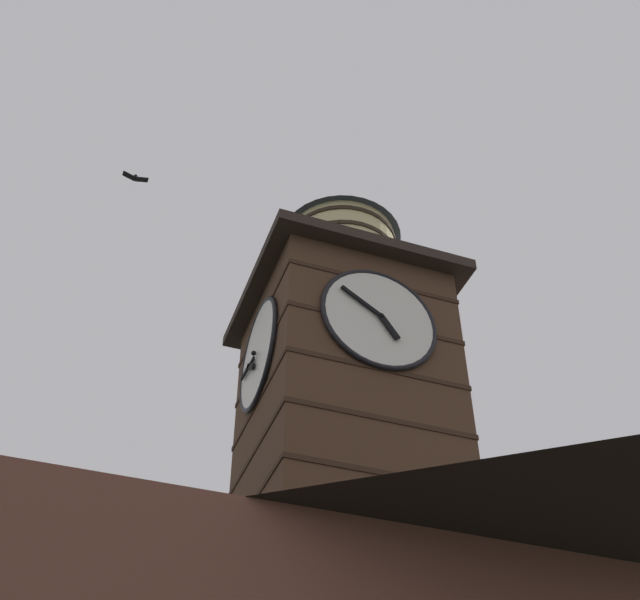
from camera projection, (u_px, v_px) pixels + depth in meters
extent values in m
cube|color=#4C3323|center=(345.00, 419.00, 16.30)|extent=(3.56, 3.56, 5.64)
cube|color=#352318|center=(348.00, 521.00, 14.89)|extent=(3.60, 3.60, 0.10)
cube|color=#352318|center=(347.00, 469.00, 15.58)|extent=(3.60, 3.60, 0.10)
cube|color=#352318|center=(346.00, 420.00, 16.28)|extent=(3.60, 3.60, 0.10)
cube|color=#352318|center=(344.00, 376.00, 16.97)|extent=(3.60, 3.60, 0.10)
cube|color=#352318|center=(343.00, 336.00, 17.67)|extent=(3.60, 3.60, 0.10)
cylinder|color=white|center=(379.00, 319.00, 15.75)|extent=(2.27, 0.10, 2.27)
torus|color=black|center=(379.00, 318.00, 15.73)|extent=(2.37, 0.10, 2.37)
cube|color=black|center=(390.00, 327.00, 15.56)|extent=(0.42, 0.04, 0.54)
cube|color=black|center=(361.00, 301.00, 15.74)|extent=(0.83, 0.04, 0.57)
sphere|color=black|center=(381.00, 316.00, 15.67)|extent=(0.10, 0.10, 0.10)
cylinder|color=white|center=(259.00, 354.00, 16.57)|extent=(0.10, 2.27, 2.27)
torus|color=black|center=(258.00, 354.00, 16.56)|extent=(0.10, 2.37, 2.37)
cube|color=black|center=(250.00, 366.00, 16.60)|extent=(0.04, 0.53, 0.42)
cube|color=black|center=(248.00, 369.00, 16.83)|extent=(0.04, 0.93, 0.20)
sphere|color=black|center=(254.00, 353.00, 16.54)|extent=(0.10, 0.10, 0.10)
cube|color=#2D231E|center=(343.00, 305.00, 18.23)|extent=(4.26, 4.26, 0.25)
cylinder|color=#D1BC84|center=(342.00, 269.00, 18.93)|extent=(2.48, 2.48, 1.88)
cylinder|color=#2D2319|center=(342.00, 292.00, 18.47)|extent=(2.54, 2.54, 0.10)
cylinder|color=#2D2319|center=(342.00, 277.00, 18.78)|extent=(2.54, 2.54, 0.10)
cylinder|color=#2D2319|center=(342.00, 262.00, 19.09)|extent=(2.54, 2.54, 0.10)
cylinder|color=#2D2319|center=(341.00, 247.00, 19.40)|extent=(2.54, 2.54, 0.10)
cone|color=#384251|center=(341.00, 224.00, 19.92)|extent=(2.78, 2.78, 1.10)
sphere|color=#384251|center=(340.00, 205.00, 20.35)|extent=(0.16, 0.16, 0.16)
cone|color=black|center=(278.00, 572.00, 18.56)|extent=(3.40, 3.40, 3.25)
cone|color=black|center=(281.00, 492.00, 19.86)|extent=(2.16, 2.16, 3.25)
ellipsoid|color=black|center=(135.00, 178.00, 22.60)|extent=(0.13, 0.23, 0.12)
cube|color=black|center=(142.00, 180.00, 22.65)|extent=(0.35, 0.17, 0.13)
cube|color=black|center=(129.00, 176.00, 22.55)|extent=(0.35, 0.17, 0.13)
ellipsoid|color=black|center=(376.00, 212.00, 24.36)|extent=(0.29, 0.28, 0.14)
cube|color=black|center=(374.00, 208.00, 24.25)|extent=(0.35, 0.36, 0.03)
cube|color=black|center=(377.00, 215.00, 24.48)|extent=(0.35, 0.36, 0.03)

